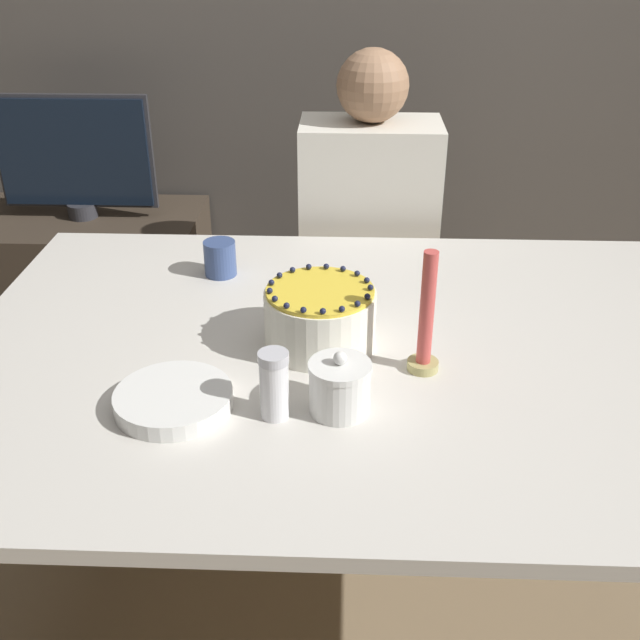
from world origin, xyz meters
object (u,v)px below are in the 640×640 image
at_px(sugar_shaker, 274,385).
at_px(person_man_blue_shirt, 366,282).
at_px(cake, 320,318).
at_px(tv_monitor, 74,155).
at_px(sugar_bowl, 340,387).
at_px(candle, 426,325).

height_order(sugar_shaker, person_man_blue_shirt, person_man_blue_shirt).
bearing_deg(cake, sugar_shaker, -105.91).
bearing_deg(tv_monitor, cake, -52.09).
bearing_deg(tv_monitor, sugar_bowl, -55.71).
distance_m(cake, sugar_bowl, 0.23).
xyz_separation_m(candle, tv_monitor, (-1.07, 1.20, -0.04)).
xyz_separation_m(candle, person_man_blue_shirt, (-0.09, 0.86, -0.33)).
relative_size(cake, sugar_shaker, 1.75).
xyz_separation_m(sugar_bowl, sugar_shaker, (-0.11, -0.02, 0.02)).
xyz_separation_m(cake, tv_monitor, (-0.87, 1.12, -0.01)).
distance_m(sugar_bowl, sugar_shaker, 0.12).
relative_size(sugar_shaker, tv_monitor, 0.24).
xyz_separation_m(sugar_bowl, candle, (0.16, 0.14, 0.05)).
height_order(cake, tv_monitor, tv_monitor).
relative_size(sugar_bowl, person_man_blue_shirt, 0.10).
bearing_deg(sugar_bowl, tv_monitor, 124.29).
distance_m(sugar_shaker, candle, 0.32).
relative_size(sugar_shaker, candle, 0.52).
xyz_separation_m(sugar_shaker, person_man_blue_shirt, (0.18, 1.02, -0.30)).
relative_size(candle, tv_monitor, 0.46).
relative_size(sugar_shaker, person_man_blue_shirt, 0.10).
bearing_deg(person_man_blue_shirt, sugar_bowl, 85.99).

